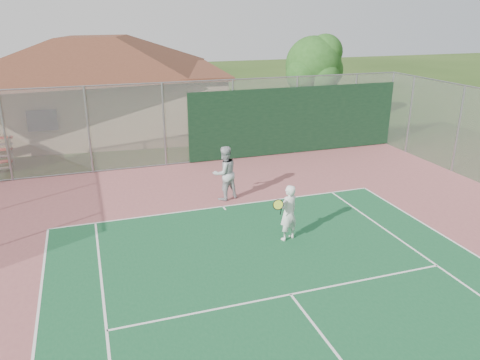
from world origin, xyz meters
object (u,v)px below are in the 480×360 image
Objects in this scene: player_white_front at (288,213)px; player_grey_back at (225,174)px; clubhouse at (96,75)px; tree at (315,66)px.

player_grey_back is at bearing -96.84° from player_white_front.
player_grey_back is at bearing -67.91° from clubhouse.
player_white_front is at bearing -68.86° from clubhouse.
player_grey_back is (-0.80, 3.54, 0.11)m from player_white_front.
tree reaches higher than player_white_front.
tree is at bearing -139.03° from player_white_front.
player_white_front is 3.63m from player_grey_back.
tree is 2.69× the size of player_grey_back.
clubhouse is 15.98m from player_white_front.
tree is 12.51m from player_grey_back.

